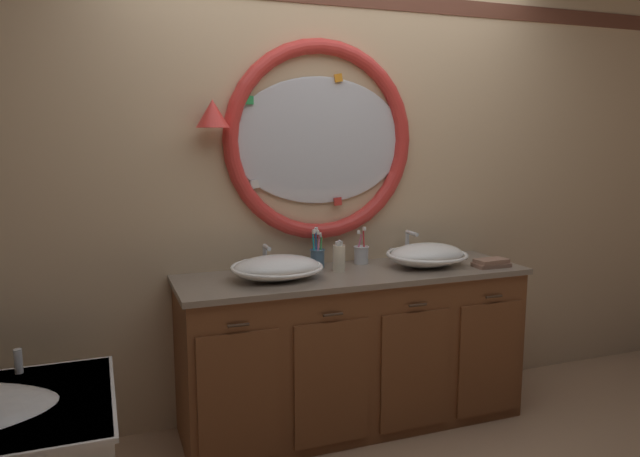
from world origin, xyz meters
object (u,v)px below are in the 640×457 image
(sink_basin_right, at_px, (427,255))
(folded_hand_towel, at_px, (491,263))
(soap_dispenser, at_px, (339,257))
(toothbrush_holder_right, at_px, (361,254))
(toothbrush_holder_left, at_px, (317,257))
(sink_basin_left, at_px, (277,268))

(sink_basin_right, bearing_deg, folded_hand_towel, -20.85)
(sink_basin_right, relative_size, soap_dispenser, 2.64)
(toothbrush_holder_right, bearing_deg, folded_hand_towel, -27.62)
(toothbrush_holder_right, distance_m, folded_hand_towel, 0.72)
(toothbrush_holder_left, relative_size, folded_hand_towel, 1.13)
(toothbrush_holder_left, distance_m, toothbrush_holder_right, 0.27)
(toothbrush_holder_right, bearing_deg, soap_dispenser, -145.16)
(sink_basin_left, height_order, sink_basin_right, sink_basin_right)
(sink_basin_left, height_order, folded_hand_towel, sink_basin_left)
(toothbrush_holder_left, bearing_deg, soap_dispenser, -56.10)
(sink_basin_left, xyz_separation_m, folded_hand_towel, (1.20, -0.13, -0.04))
(soap_dispenser, height_order, folded_hand_towel, soap_dispenser)
(sink_basin_left, distance_m, folded_hand_towel, 1.21)
(sink_basin_right, height_order, toothbrush_holder_left, toothbrush_holder_left)
(folded_hand_towel, bearing_deg, toothbrush_holder_right, 152.38)
(toothbrush_holder_left, distance_m, folded_hand_towel, 0.97)
(toothbrush_holder_left, xyz_separation_m, toothbrush_holder_right, (0.27, 0.02, -0.01))
(sink_basin_right, distance_m, folded_hand_towel, 0.36)
(sink_basin_left, relative_size, sink_basin_right, 1.04)
(soap_dispenser, relative_size, folded_hand_towel, 0.87)
(sink_basin_right, height_order, folded_hand_towel, sink_basin_right)
(sink_basin_right, distance_m, toothbrush_holder_right, 0.37)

